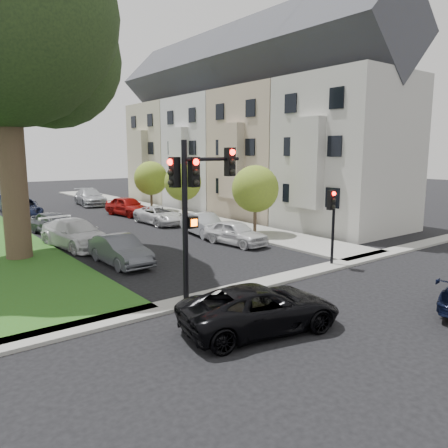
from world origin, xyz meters
TOP-DOWN VIEW (x-y plane):
  - ground at (0.00, 0.00)m, footprint 140.00×140.00m
  - sidewalk_right at (6.75, 24.00)m, footprint 3.50×44.00m
  - sidewalk_cross at (0.00, 2.00)m, footprint 60.00×1.00m
  - house_a at (12.45, 8.00)m, footprint 7.70×7.55m
  - house_b at (12.45, 15.50)m, footprint 7.70×7.55m
  - house_c at (12.45, 23.00)m, footprint 7.70×7.55m
  - house_d at (12.45, 30.50)m, footprint 7.70×7.55m
  - small_tree_a at (6.20, 9.96)m, footprint 2.92×2.92m
  - small_tree_b at (6.20, 18.40)m, footprint 2.84×2.84m
  - small_tree_c at (6.20, 23.59)m, footprint 2.91×2.91m
  - traffic_signal_main at (-3.36, 2.24)m, footprint 2.73×0.71m
  - traffic_signal_secondary at (3.97, 2.19)m, footprint 0.46×0.37m
  - car_cross_near at (-3.40, -1.24)m, footprint 5.20×3.18m
  - car_parked_0 at (3.47, 8.51)m, footprint 2.13×4.18m
  - car_parked_1 at (3.62, 11.82)m, footprint 2.06×4.39m
  - car_parked_2 at (3.54, 17.34)m, footprint 2.29×4.74m
  - car_parked_3 at (3.49, 22.61)m, footprint 2.50×4.81m
  - car_parked_4 at (3.57, 31.24)m, footprint 2.84×5.66m
  - car_parked_5 at (-3.54, 8.30)m, footprint 1.58×4.23m
  - car_parked_6 at (-3.94, 13.19)m, footprint 2.91×5.55m
  - car_parked_7 at (-3.74, 17.84)m, footprint 2.39×4.50m
  - car_parked_8 at (-3.83, 25.76)m, footprint 3.42×6.05m
  - car_parked_9 at (-3.73, 30.47)m, footprint 1.98×4.68m

SIDE VIEW (x-z plane):
  - ground at x=0.00m, z-range 0.00..0.00m
  - sidewalk_right at x=6.75m, z-range 0.00..0.12m
  - sidewalk_cross at x=0.00m, z-range 0.00..0.12m
  - car_parked_2 at x=3.54m, z-range 0.00..1.30m
  - car_cross_near at x=-3.40m, z-range 0.00..1.35m
  - car_parked_0 at x=3.47m, z-range 0.00..1.36m
  - car_parked_5 at x=-3.54m, z-range 0.00..1.38m
  - car_parked_1 at x=3.62m, z-range 0.00..1.39m
  - car_parked_7 at x=-3.74m, z-range 0.00..1.46m
  - car_parked_9 at x=-3.73m, z-range 0.00..1.50m
  - car_parked_6 at x=-3.94m, z-range 0.00..1.54m
  - car_parked_3 at x=3.49m, z-range 0.00..1.56m
  - car_parked_4 at x=3.57m, z-range 0.00..1.58m
  - car_parked_8 at x=-3.83m, z-range 0.00..1.59m
  - traffic_signal_secondary at x=3.97m, z-range 0.70..4.23m
  - small_tree_b at x=6.20m, z-range 0.70..4.97m
  - small_tree_c at x=6.20m, z-range 0.72..5.09m
  - small_tree_a at x=6.20m, z-range 0.72..5.10m
  - traffic_signal_main at x=-3.36m, z-range 1.06..6.65m
  - house_a at x=12.45m, z-range -1.05..14.92m
  - house_b at x=12.45m, z-range -1.05..14.92m
  - house_c at x=12.45m, z-range -1.05..14.92m
  - house_d at x=12.45m, z-range -1.05..14.92m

